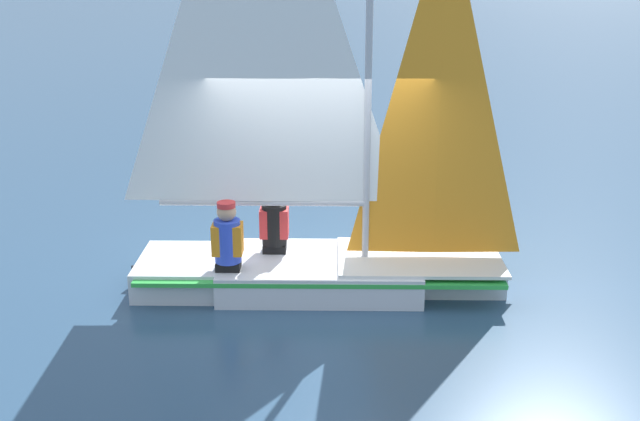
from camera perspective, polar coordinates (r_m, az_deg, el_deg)
The scene contains 4 objects.
ground_plane at distance 9.67m, azimuth -0.00°, elevation -5.41°, with size 260.00×260.00×0.00m, color #2D4C6B.
sailboat_main at distance 9.33m, azimuth -0.19°, elevation 0.17°, with size 2.12×4.45×5.82m.
sailor_helm at distance 9.69m, azimuth -3.26°, elevation -1.40°, with size 0.35×0.38×1.16m.
sailor_crew at distance 9.19m, azimuth -6.58°, elevation -2.59°, with size 0.35×0.38×1.16m.
Camera 1 is at (-8.71, -1.73, 3.85)m, focal length 45.00 mm.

